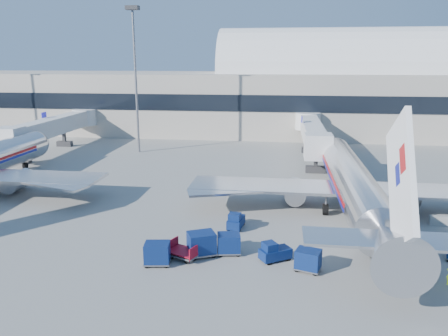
# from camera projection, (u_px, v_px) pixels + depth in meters

# --- Properties ---
(ground) EXTENTS (260.00, 260.00, 0.00)m
(ground) POSITION_uv_depth(u_px,v_px,m) (246.00, 224.00, 39.89)
(ground) COLOR gray
(ground) RESTS_ON ground
(terminal) EXTENTS (170.00, 28.15, 21.00)m
(terminal) POSITION_uv_depth(u_px,v_px,m) (205.00, 94.00, 93.67)
(terminal) COLOR #B2AA9E
(terminal) RESTS_ON ground
(airliner_main) EXTENTS (32.00, 37.26, 12.07)m
(airliner_main) POSITION_uv_depth(u_px,v_px,m) (353.00, 184.00, 42.26)
(airliner_main) COLOR silver
(airliner_main) RESTS_ON ground
(jetbridge_near) EXTENTS (4.40, 27.50, 6.25)m
(jetbridge_near) POSITION_uv_depth(u_px,v_px,m) (312.00, 131.00, 67.63)
(jetbridge_near) COLOR silver
(jetbridge_near) RESTS_ON ground
(jetbridge_mid) EXTENTS (4.40, 27.50, 6.25)m
(jetbridge_mid) POSITION_uv_depth(u_px,v_px,m) (57.00, 126.00, 72.96)
(jetbridge_mid) COLOR silver
(jetbridge_mid) RESTS_ON ground
(mast_west) EXTENTS (2.00, 1.20, 22.60)m
(mast_west) POSITION_uv_depth(u_px,v_px,m) (135.00, 59.00, 67.74)
(mast_west) COLOR slate
(mast_west) RESTS_ON ground
(barrier_near) EXTENTS (3.00, 0.55, 0.90)m
(barrier_near) POSITION_uv_depth(u_px,v_px,m) (447.00, 221.00, 39.43)
(barrier_near) COLOR #9E9E96
(barrier_near) RESTS_ON ground
(tug_lead) EXTENTS (2.58, 2.22, 1.52)m
(tug_lead) POSITION_uv_depth(u_px,v_px,m) (274.00, 252.00, 32.51)
(tug_lead) COLOR #0A1E51
(tug_lead) RESTS_ON ground
(tug_right) EXTENTS (2.46, 1.42, 1.53)m
(tug_right) POSITION_uv_depth(u_px,v_px,m) (382.00, 247.00, 33.28)
(tug_right) COLOR #0A1E51
(tug_right) RESTS_ON ground
(tug_left) EXTENTS (1.50, 2.49, 1.53)m
(tug_left) POSITION_uv_depth(u_px,v_px,m) (236.00, 221.00, 38.78)
(tug_left) COLOR #0A1E51
(tug_left) RESTS_ON ground
(cart_train_a) EXTENTS (2.04, 1.69, 1.61)m
(cart_train_a) POSITION_uv_depth(u_px,v_px,m) (229.00, 243.00, 33.62)
(cart_train_a) COLOR #0A1E51
(cart_train_a) RESTS_ON ground
(cart_train_b) EXTENTS (2.60, 2.36, 1.86)m
(cart_train_b) POSITION_uv_depth(u_px,v_px,m) (202.00, 243.00, 33.26)
(cart_train_b) COLOR #0A1E51
(cart_train_b) RESTS_ON ground
(cart_train_c) EXTENTS (2.08, 1.70, 1.67)m
(cart_train_c) POSITION_uv_depth(u_px,v_px,m) (157.00, 253.00, 31.83)
(cart_train_c) COLOR #0A1E51
(cart_train_c) RESTS_ON ground
(cart_solo_near) EXTENTS (2.11, 1.84, 1.57)m
(cart_solo_near) POSITION_uv_depth(u_px,v_px,m) (308.00, 260.00, 30.91)
(cart_solo_near) COLOR #0A1E51
(cart_solo_near) RESTS_ON ground
(cart_open_red) EXTENTS (2.82, 2.46, 0.63)m
(cart_open_red) POSITION_uv_depth(u_px,v_px,m) (184.00, 253.00, 32.93)
(cart_open_red) COLOR slate
(cart_open_red) RESTS_ON ground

